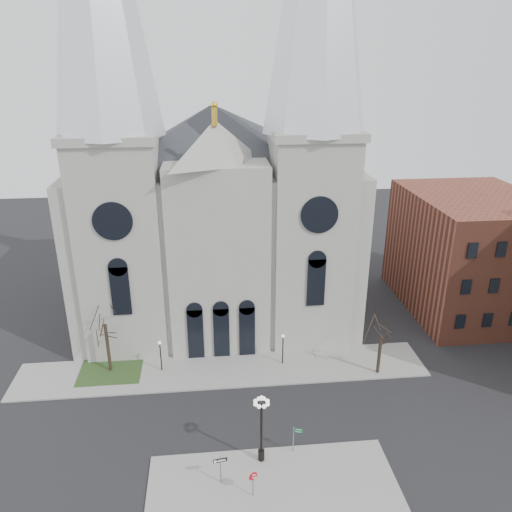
{
  "coord_description": "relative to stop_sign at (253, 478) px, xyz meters",
  "views": [
    {
      "loc": [
        -1.01,
        -30.57,
        28.81
      ],
      "look_at": [
        2.96,
        8.0,
        13.26
      ],
      "focal_mm": 35.0,
      "sensor_mm": 36.0,
      "label": 1
    }
  ],
  "objects": [
    {
      "name": "ground",
      "position": [
        -1.47,
        4.41,
        -1.71
      ],
      "size": [
        160.0,
        160.0,
        0.0
      ],
      "primitive_type": "plane",
      "color": "black",
      "rests_on": "ground"
    },
    {
      "name": "sidewalk_near",
      "position": [
        1.53,
        -0.59,
        -1.64
      ],
      "size": [
        18.0,
        10.0,
        0.14
      ],
      "primitive_type": "cube",
      "color": "gray",
      "rests_on": "ground"
    },
    {
      "name": "sidewalk_far",
      "position": [
        -1.47,
        15.41,
        -1.64
      ],
      "size": [
        40.0,
        6.0,
        0.14
      ],
      "primitive_type": "cube",
      "color": "gray",
      "rests_on": "ground"
    },
    {
      "name": "grass_patch",
      "position": [
        -12.47,
        16.41,
        -1.62
      ],
      "size": [
        6.0,
        5.0,
        0.18
      ],
      "primitive_type": "cube",
      "color": "#2A441D",
      "rests_on": "ground"
    },
    {
      "name": "cathedral",
      "position": [
        -1.47,
        27.27,
        16.77
      ],
      "size": [
        33.0,
        26.66,
        54.0
      ],
      "color": "#9F9D94",
      "rests_on": "ground"
    },
    {
      "name": "bg_building_brick",
      "position": [
        28.53,
        26.41,
        5.29
      ],
      "size": [
        14.0,
        18.0,
        14.0
      ],
      "primitive_type": "cube",
      "color": "brown",
      "rests_on": "ground"
    },
    {
      "name": "tree_left",
      "position": [
        -12.47,
        16.41,
        3.87
      ],
      "size": [
        3.2,
        3.2,
        7.5
      ],
      "color": "black",
      "rests_on": "ground"
    },
    {
      "name": "tree_right",
      "position": [
        13.53,
        13.41,
        2.76
      ],
      "size": [
        3.2,
        3.2,
        6.0
      ],
      "color": "black",
      "rests_on": "ground"
    },
    {
      "name": "ped_lamp_left",
      "position": [
        -7.47,
        15.91,
        0.62
      ],
      "size": [
        0.32,
        0.32,
        3.26
      ],
      "color": "black",
      "rests_on": "sidewalk_far"
    },
    {
      "name": "ped_lamp_right",
      "position": [
        4.53,
        15.91,
        0.62
      ],
      "size": [
        0.32,
        0.32,
        3.26
      ],
      "color": "black",
      "rests_on": "sidewalk_far"
    },
    {
      "name": "stop_sign",
      "position": [
        0.0,
        0.0,
        0.0
      ],
      "size": [
        0.78,
        0.08,
        2.17
      ],
      "rotation": [
        0.0,
        0.0,
        0.05
      ],
      "color": "slate",
      "rests_on": "sidewalk_near"
    },
    {
      "name": "globe_lamp",
      "position": [
        0.95,
        3.25,
        2.14
      ],
      "size": [
        1.59,
        1.59,
        5.9
      ],
      "rotation": [
        0.0,
        0.0,
        0.3
      ],
      "color": "black",
      "rests_on": "sidewalk_near"
    },
    {
      "name": "one_way_sign",
      "position": [
        -2.2,
        1.39,
        -0.01
      ],
      "size": [
        1.01,
        0.19,
        2.32
      ],
      "rotation": [
        0.0,
        0.0,
        0.14
      ],
      "color": "slate",
      "rests_on": "sidewalk_near"
    },
    {
      "name": "street_name_sign",
      "position": [
        3.61,
        3.89,
        -0.21
      ],
      "size": [
        0.72,
        0.22,
        2.3
      ],
      "rotation": [
        0.0,
        0.0,
        -0.23
      ],
      "color": "slate",
      "rests_on": "sidewalk_near"
    }
  ]
}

